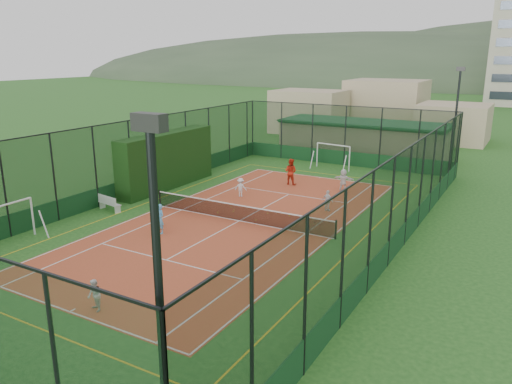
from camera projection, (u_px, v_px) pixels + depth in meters
The scene contains 20 objects.
ground at pixel (239, 221), 28.27m from camera, with size 300.00×300.00×0.00m, color #21561D.
court_slab at pixel (239, 221), 28.27m from camera, with size 11.17×23.97×0.01m, color #A54824.
tennis_net at pixel (239, 212), 28.13m from camera, with size 11.67×0.12×1.06m, color black, non-canonical shape.
perimeter_fence at pixel (239, 178), 27.60m from camera, with size 18.12×34.12×5.00m, color black, non-canonical shape.
floodlight_se at pixel (162, 338), 9.17m from camera, with size 0.60×0.26×8.25m, color black, non-canonical shape.
floodlight_ne at pixel (455, 124), 36.93m from camera, with size 0.60×0.26×8.25m, color black, non-canonical shape.
clubhouse at pixel (363, 138), 46.24m from camera, with size 15.20×7.20×3.15m, color tan, non-canonical shape.
distant_hills at pixel (494, 84), 153.68m from camera, with size 200.00×60.00×24.00m, color #384C33, non-canonical shape.
hedge_left at pixel (167, 160), 34.93m from camera, with size 1.33×8.89×3.89m, color black.
white_bench at pixel (110, 203), 30.02m from camera, with size 1.77×0.49×0.99m, color white, non-canonical shape.
futsal_goal_near at pixel (7, 225), 24.67m from camera, with size 0.90×3.11×2.01m, color white, non-canonical shape.
futsal_goal_far at pixel (333, 157), 40.81m from camera, with size 3.11×0.90×2.01m, color white, non-canonical shape.
child_near_left at pixel (157, 218), 26.80m from camera, with size 0.60×0.39×1.23m, color white.
child_near_mid at pixel (160, 219), 26.14m from camera, with size 0.58×0.38×1.59m, color #54B2EF.
child_near_right at pixel (95, 296), 18.25m from camera, with size 0.60×0.47×1.23m, color silver.
child_far_left at pixel (241, 187), 32.95m from camera, with size 0.81×0.47×1.26m, color white.
child_far_right at pixel (328, 201), 29.90m from camera, with size 0.75×0.31×1.28m, color white.
child_far_back at pixel (343, 180), 34.38m from camera, with size 1.40×0.45×1.51m, color white.
coach at pixel (291, 172), 35.93m from camera, with size 0.92×0.72×1.90m, color red.
tennis_balls at pixel (247, 213), 29.61m from camera, with size 4.03×1.70×0.07m.
Camera 1 is at (14.14, -22.78, 9.18)m, focal length 35.00 mm.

